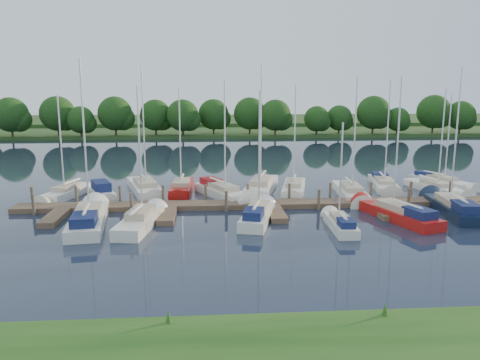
{
  "coord_description": "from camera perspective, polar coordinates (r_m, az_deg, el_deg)",
  "views": [
    {
      "loc": [
        -5.02,
        -28.11,
        9.26
      ],
      "look_at": [
        -2.46,
        8.0,
        2.2
      ],
      "focal_mm": 35.0,
      "sensor_mm": 36.0,
      "label": 1
    }
  ],
  "objects": [
    {
      "name": "ground",
      "position": [
        30.02,
        5.81,
        -6.99
      ],
      "size": [
        260.0,
        260.0,
        0.0
      ],
      "primitive_type": "plane",
      "color": "#171E2F",
      "rests_on": "ground"
    },
    {
      "name": "dock",
      "position": [
        36.9,
        3.89,
        -3.2
      ],
      "size": [
        40.0,
        6.0,
        0.4
      ],
      "color": "#4C392B",
      "rests_on": "ground"
    },
    {
      "name": "mooring_pilings",
      "position": [
        37.89,
        3.67,
        -2.2
      ],
      "size": [
        38.24,
        2.84,
        2.0
      ],
      "color": "#473D33",
      "rests_on": "ground"
    },
    {
      "name": "far_shore",
      "position": [
        103.62,
        -1.27,
        6.08
      ],
      "size": [
        180.0,
        30.0,
        0.6
      ],
      "primitive_type": "cube",
      "color": "#28441A",
      "rests_on": "ground"
    },
    {
      "name": "distant_hill",
      "position": [
        128.5,
        -1.82,
        7.21
      ],
      "size": [
        220.0,
        40.0,
        1.4
      ],
      "primitive_type": "cube",
      "color": "#305324",
      "rests_on": "ground"
    },
    {
      "name": "treeline",
      "position": [
        90.74,
        -0.57,
        7.66
      ],
      "size": [
        145.02,
        9.38,
        7.99
      ],
      "color": "#38281C",
      "rests_on": "ground"
    },
    {
      "name": "sailboat_n_0",
      "position": [
        43.38,
        -20.41,
        -1.62
      ],
      "size": [
        3.34,
        7.12,
        9.19
      ],
      "rotation": [
        0.0,
        0.0,
        2.85
      ],
      "color": "white",
      "rests_on": "ground"
    },
    {
      "name": "motorboat",
      "position": [
        42.3,
        -16.47,
        -1.57
      ],
      "size": [
        3.35,
        5.51,
        1.75
      ],
      "rotation": [
        0.0,
        0.0,
        3.55
      ],
      "color": "white",
      "rests_on": "ground"
    },
    {
      "name": "sailboat_n_2",
      "position": [
        43.45,
        -11.43,
        -1.12
      ],
      "size": [
        4.33,
        9.3,
        11.71
      ],
      "rotation": [
        0.0,
        0.0,
        3.43
      ],
      "color": "white",
      "rests_on": "ground"
    },
    {
      "name": "sailboat_n_3",
      "position": [
        43.14,
        -7.14,
        -1.07
      ],
      "size": [
        2.0,
        7.6,
        9.75
      ],
      "rotation": [
        0.0,
        0.0,
        3.11
      ],
      "color": "#B01310",
      "rests_on": "ground"
    },
    {
      "name": "sailboat_n_4",
      "position": [
        40.66,
        -2.13,
        -1.65
      ],
      "size": [
        4.94,
        7.86,
        10.49
      ],
      "rotation": [
        0.0,
        0.0,
        3.61
      ],
      "color": "white",
      "rests_on": "ground"
    },
    {
      "name": "sailboat_n_5",
      "position": [
        43.01,
        2.56,
        -1.02
      ],
      "size": [
        4.12,
        9.24,
        11.76
      ],
      "rotation": [
        0.0,
        0.0,
        2.88
      ],
      "color": "white",
      "rests_on": "ground"
    },
    {
      "name": "sailboat_n_6",
      "position": [
        42.95,
        6.56,
        -1.12
      ],
      "size": [
        3.36,
        7.92,
        9.99
      ],
      "rotation": [
        0.0,
        0.0,
        2.91
      ],
      "color": "white",
      "rests_on": "ground"
    },
    {
      "name": "sailboat_n_7",
      "position": [
        41.89,
        13.42,
        -1.66
      ],
      "size": [
        2.64,
        8.44,
        10.66
      ],
      "rotation": [
        0.0,
        0.0,
        3.05
      ],
      "color": "white",
      "rests_on": "ground"
    },
    {
      "name": "sailboat_n_8",
      "position": [
        46.53,
        17.11,
        -0.56
      ],
      "size": [
        3.36,
        8.4,
        10.45
      ],
      "rotation": [
        0.0,
        0.0,
        2.94
      ],
      "color": "white",
      "rests_on": "ground"
    },
    {
      "name": "sailboat_n_9",
      "position": [
        46.36,
        22.79,
        -1.02
      ],
      "size": [
        3.18,
        7.68,
        9.67
      ],
      "rotation": [
        0.0,
        0.0,
        3.36
      ],
      "color": "white",
      "rests_on": "ground"
    },
    {
      "name": "sailboat_n_10",
      "position": [
        49.82,
        23.33,
        -0.23
      ],
      "size": [
        4.02,
        7.12,
        9.18
      ],
      "rotation": [
        0.0,
        0.0,
        3.55
      ],
      "color": "white",
      "rests_on": "ground"
    },
    {
      "name": "sailboat_s_0",
      "position": [
        34.11,
        -17.95,
        -4.67
      ],
      "size": [
        3.18,
        9.27,
        11.77
      ],
      "rotation": [
        0.0,
        0.0,
        0.13
      ],
      "color": "white",
      "rests_on": "ground"
    },
    {
      "name": "sailboat_s_1",
      "position": [
        32.84,
        -11.95,
        -5.06
      ],
      "size": [
        2.83,
        7.67,
        9.97
      ],
      "rotation": [
        0.0,
        0.0,
        -0.16
      ],
      "color": "white",
      "rests_on": "ground"
    },
    {
      "name": "sailboat_s_2",
      "position": [
        33.49,
        2.19,
        -4.42
      ],
      "size": [
        3.29,
        7.4,
        9.59
      ],
      "rotation": [
        0.0,
        0.0,
        -0.26
      ],
      "color": "white",
      "rests_on": "ground"
    },
    {
      "name": "sailboat_s_3",
      "position": [
        32.31,
        12.1,
        -5.3
      ],
      "size": [
        1.52,
        5.71,
        7.45
      ],
      "rotation": [
        0.0,
        0.0,
        -0.04
      ],
      "color": "white",
      "rests_on": "ground"
    },
    {
      "name": "sailboat_s_4",
      "position": [
        35.7,
        18.62,
        -4.03
      ],
      "size": [
        3.96,
        8.19,
        10.55
      ],
      "rotation": [
        0.0,
        0.0,
        0.31
      ],
      "color": "#B01310",
      "rests_on": "ground"
    },
    {
      "name": "sailboat_s_5",
      "position": [
        39.0,
        24.46,
        -3.19
      ],
      "size": [
        3.02,
        8.87,
        11.3
      ],
      "rotation": [
        0.0,
        0.0,
        -0.13
      ],
      "color": "black",
      "rests_on": "ground"
    }
  ]
}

